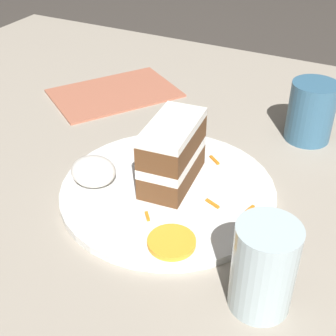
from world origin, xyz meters
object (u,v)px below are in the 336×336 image
Objects in this scene: plate at (168,190)px; drinking_glass at (263,273)px; cream_dollop at (93,171)px; cake_slice at (171,154)px; menu_card at (115,93)px; orange_garnish at (172,242)px; coffee_mug at (311,109)px.

drinking_glass is at bearing -36.10° from plate.
cream_dollop is at bearing -159.55° from plate.
cake_slice is 0.11m from cream_dollop.
menu_card is (-0.23, 0.23, -0.00)m from plate.
drinking_glass reaches higher than plate.
cream_dollop is 0.28m from drinking_glass.
drinking_glass is 0.45× the size of menu_card.
plate is at bearing -87.07° from cake_slice.
menu_card is (-0.40, 0.35, -0.04)m from drinking_glass.
cream_dollop reaches higher than orange_garnish.
cake_slice is 0.26m from coffee_mug.
cake_slice is (-0.00, 0.01, 0.05)m from plate.
cream_dollop is 0.30m from menu_card.
coffee_mug is at bearing 60.09° from plate.
cake_slice reaches higher than coffee_mug.
menu_card is at bearing 131.13° from orange_garnish.
cream_dollop is 0.36m from coffee_mug.
drinking_glass is at bearing -12.87° from orange_garnish.
orange_garnish reaches higher than menu_card.
drinking_glass is (0.17, -0.12, 0.04)m from plate.
menu_card is at bearing -179.48° from coffee_mug.
plate is 2.46× the size of cake_slice.
cream_dollop is (-0.10, -0.04, 0.02)m from plate.
cream_dollop is 0.27× the size of menu_card.
cream_dollop is 0.61× the size of drinking_glass.
cream_dollop is at bearing -130.50° from coffee_mug.
coffee_mug is at bearing 76.24° from orange_garnish.
cake_slice is 0.22m from drinking_glass.
drinking_glass is at bearing -84.61° from coffee_mug.
orange_garnish is 0.59× the size of coffee_mug.
cake_slice is 1.23× the size of coffee_mug.
coffee_mug is at bearing 95.39° from drinking_glass.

